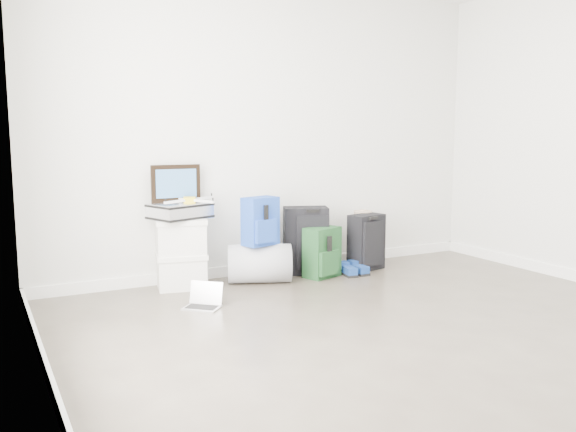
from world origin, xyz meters
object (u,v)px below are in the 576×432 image
large_suitcase (306,240)px  duffel_bag (260,263)px  carry_on (367,242)px  laptop (204,301)px  briefcase (180,211)px  boxes_stack (181,253)px

large_suitcase → duffel_bag: bearing=-146.6°
carry_on → laptop: carry_on is taller
large_suitcase → laptop: (-1.25, -0.62, -0.27)m
briefcase → large_suitcase: (1.21, -0.03, -0.35)m
briefcase → large_suitcase: 1.27m
boxes_stack → laptop: 0.71m
duffel_bag → large_suitcase: large_suitcase is taller
duffel_bag → carry_on: (1.15, -0.01, 0.10)m
duffel_bag → briefcase: bearing=-169.8°
briefcase → duffel_bag: bearing=-32.0°
boxes_stack → large_suitcase: 1.22m
boxes_stack → briefcase: 0.37m
briefcase → laptop: bearing=-112.7°
boxes_stack → large_suitcase: large_suitcase is taller
duffel_bag → laptop: size_ratio=1.72×
duffel_bag → laptop: duffel_bag is taller
duffel_bag → large_suitcase: size_ratio=0.88×
carry_on → laptop: 1.94m
large_suitcase → laptop: size_ratio=1.95×
briefcase → laptop: size_ratio=1.43×
duffel_bag → carry_on: carry_on is taller
large_suitcase → carry_on: (0.61, -0.12, -0.05)m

